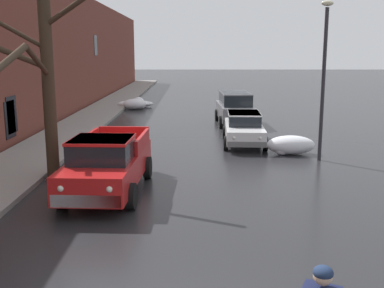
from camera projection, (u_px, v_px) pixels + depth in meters
left_sidewalk_slab at (73, 129)px, 24.53m from camera, size 2.79×80.00×0.16m
brick_townhouse_facade at (32, 52)px, 23.74m from camera, size 0.63×80.00×8.13m
snow_bank_near_corner_left at (135, 103)px, 34.90m from camera, size 2.68×1.29×0.72m
snow_bank_along_left_kerb at (289, 145)px, 18.87m from camera, size 1.95×0.99×0.77m
snow_bank_mid_block_left at (135, 104)px, 33.38m from camera, size 1.64×1.07×0.76m
bare_tree_second_along_sidewalk at (45, 81)px, 14.63m from camera, size 4.28×2.16×6.10m
pickup_truck_red_approaching_near_lane at (106, 164)px, 13.61m from camera, size 2.26×5.27×1.76m
sedan_white_parked_kerbside_close at (243, 127)px, 20.88m from camera, size 1.99×4.42×1.42m
suv_grey_parked_kerbside_mid at (234, 107)px, 26.52m from camera, size 2.13×4.68×1.82m
street_lamp_post at (323, 73)px, 17.26m from camera, size 0.44×0.24×5.91m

